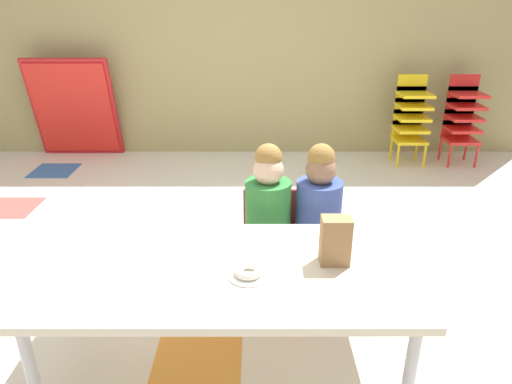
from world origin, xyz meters
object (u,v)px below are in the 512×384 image
Objects in this scene: craft_table at (224,275)px; paper_plate_near_edge at (247,275)px; folded_activity_table at (73,109)px; paper_bag_brown at (334,240)px; kid_chair_red_stack at (461,115)px; seated_child_near_camera at (267,207)px; seated_child_middle_seat at (317,206)px; kid_chair_yellow_stack at (410,115)px; donut_powdered_on_plate at (247,271)px.

paper_plate_near_edge is at bearing -34.11° from craft_table.
folded_activity_table reaches higher than craft_table.
kid_chair_red_stack is at bearing 58.25° from paper_bag_brown.
paper_plate_near_edge is at bearing -98.06° from seated_child_near_camera.
craft_table is 0.81m from seated_child_middle_seat.
kid_chair_red_stack is at bearing 0.00° from kid_chair_yellow_stack.
seated_child_middle_seat is 0.61m from paper_bag_brown.
seated_child_middle_seat is at bearing 61.25° from paper_plate_near_edge.
kid_chair_red_stack reaches higher than paper_plate_near_edge.
seated_child_near_camera is 0.67m from paper_bag_brown.
seated_child_near_camera reaches higher than kid_chair_red_stack.
kid_chair_red_stack is (1.80, 2.33, -0.04)m from seated_child_middle_seat.
paper_bag_brown is at bearing -53.55° from folded_activity_table.
folded_activity_table reaches higher than donut_powdered_on_plate.
kid_chair_yellow_stack is at bearing 61.52° from seated_child_middle_seat.
paper_bag_brown is 1.80× the size of donut_powdered_on_plate.
seated_child_middle_seat is at bearing -118.48° from kid_chair_yellow_stack.
folded_activity_table reaches higher than paper_bag_brown.
seated_child_near_camera reaches higher than paper_bag_brown.
kid_chair_red_stack is at bearing 54.18° from donut_powdered_on_plate.
kid_chair_yellow_stack is (1.55, 2.33, -0.04)m from seated_child_near_camera.
kid_chair_red_stack is 4.18× the size of paper_bag_brown.
seated_child_middle_seat is 5.10× the size of paper_plate_near_edge.
craft_table is at bearing 145.89° from paper_plate_near_edge.
paper_bag_brown is 1.22× the size of paper_plate_near_edge.
donut_powdered_on_plate is at bearing -34.11° from craft_table.
kid_chair_yellow_stack is 7.54× the size of donut_powdered_on_plate.
seated_child_near_camera is 3.13m from kid_chair_red_stack.
kid_chair_red_stack is at bearing 54.18° from paper_plate_near_edge.
donut_powdered_on_plate reaches higher than paper_plate_near_edge.
craft_table is at bearing -127.77° from kid_chair_red_stack.
donut_powdered_on_plate is (-0.38, -0.11, -0.08)m from paper_bag_brown.
kid_chair_yellow_stack reaches higher than paper_bag_brown.
kid_chair_red_stack reaches higher than craft_table.
paper_plate_near_edge is at bearing -59.16° from folded_activity_table.
folded_activity_table is (-2.04, 2.54, -0.02)m from seated_child_near_camera.
craft_table is 0.15m from donut_powdered_on_plate.
folded_activity_table reaches higher than seated_child_middle_seat.
kid_chair_yellow_stack is at bearing 61.45° from paper_plate_near_edge.
kid_chair_red_stack is (0.54, 0.00, 0.00)m from kid_chair_yellow_stack.
kid_chair_red_stack reaches higher than paper_bag_brown.
kid_chair_yellow_stack is 0.54m from kid_chair_red_stack.
seated_child_near_camera reaches higher than kid_chair_yellow_stack.
craft_table is at bearing -120.66° from kid_chair_yellow_stack.
paper_plate_near_edge is at bearing 90.00° from donut_powdered_on_plate.
folded_activity_table reaches higher than kid_chair_yellow_stack.
seated_child_middle_seat reaches higher than kid_chair_red_stack.
paper_bag_brown is (-0.01, -0.60, 0.12)m from seated_child_middle_seat.
folded_activity_table is 8.90× the size of donut_powdered_on_plate.
paper_bag_brown is (-1.27, -2.93, 0.15)m from kid_chair_yellow_stack.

